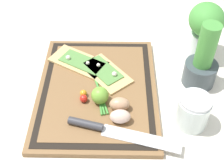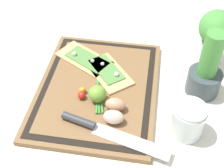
% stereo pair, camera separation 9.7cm
% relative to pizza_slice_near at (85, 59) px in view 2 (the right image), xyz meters
% --- Properties ---
extents(ground_plane, '(6.00, 6.00, 0.00)m').
position_rel_pizza_slice_near_xyz_m(ground_plane, '(0.12, 0.07, -0.03)').
color(ground_plane, silver).
extents(cutting_board, '(0.48, 0.37, 0.02)m').
position_rel_pizza_slice_near_xyz_m(cutting_board, '(0.12, 0.07, -0.02)').
color(cutting_board, brown).
rests_on(cutting_board, ground_plane).
extents(pizza_slice_near, '(0.18, 0.22, 0.02)m').
position_rel_pizza_slice_near_xyz_m(pizza_slice_near, '(0.00, 0.00, 0.00)').
color(pizza_slice_near, tan).
rests_on(pizza_slice_near, cutting_board).
extents(pizza_slice_far, '(0.20, 0.19, 0.02)m').
position_rel_pizza_slice_near_xyz_m(pizza_slice_far, '(0.05, 0.09, 0.00)').
color(pizza_slice_far, tan).
rests_on(pizza_slice_far, cutting_board).
extents(knife, '(0.11, 0.32, 0.02)m').
position_rel_pizza_slice_near_xyz_m(knife, '(0.28, 0.10, 0.00)').
color(knife, silver).
rests_on(knife, cutting_board).
extents(egg_brown, '(0.04, 0.06, 0.04)m').
position_rel_pizza_slice_near_xyz_m(egg_brown, '(0.20, 0.14, 0.02)').
color(egg_brown, tan).
rests_on(egg_brown, cutting_board).
extents(egg_pink, '(0.04, 0.06, 0.04)m').
position_rel_pizza_slice_near_xyz_m(egg_pink, '(0.25, 0.14, 0.02)').
color(egg_pink, beige).
rests_on(egg_pink, cutting_board).
extents(lime, '(0.05, 0.05, 0.05)m').
position_rel_pizza_slice_near_xyz_m(lime, '(0.18, 0.08, 0.02)').
color(lime, '#70A838').
rests_on(lime, cutting_board).
extents(cherry_tomato_red, '(0.02, 0.02, 0.02)m').
position_rel_pizza_slice_near_xyz_m(cherry_tomato_red, '(0.18, 0.03, 0.01)').
color(cherry_tomato_red, red).
rests_on(cherry_tomato_red, cutting_board).
extents(cherry_tomato_yellow, '(0.02, 0.02, 0.02)m').
position_rel_pizza_slice_near_xyz_m(cherry_tomato_yellow, '(0.15, 0.03, 0.01)').
color(cherry_tomato_yellow, orange).
rests_on(cherry_tomato_yellow, cutting_board).
extents(scallion_bunch, '(0.24, 0.08, 0.01)m').
position_rel_pizza_slice_near_xyz_m(scallion_bunch, '(0.11, 0.07, -0.00)').
color(scallion_bunch, '#47933D').
rests_on(scallion_bunch, cutting_board).
extents(herb_pot, '(0.10, 0.10, 0.22)m').
position_rel_pizza_slice_near_xyz_m(herb_pot, '(0.06, 0.40, 0.05)').
color(herb_pot, '#3D474C').
rests_on(herb_pot, ground_plane).
extents(sauce_jar, '(0.09, 0.09, 0.10)m').
position_rel_pizza_slice_near_xyz_m(sauce_jar, '(0.23, 0.34, 0.02)').
color(sauce_jar, silver).
rests_on(sauce_jar, ground_plane).
extents(herb_glass, '(0.13, 0.12, 0.20)m').
position_rel_pizza_slice_near_xyz_m(herb_glass, '(-0.08, 0.42, 0.09)').
color(herb_glass, silver).
rests_on(herb_glass, ground_plane).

